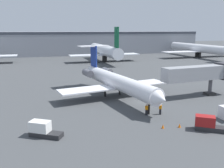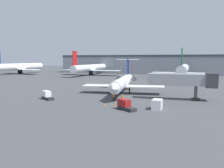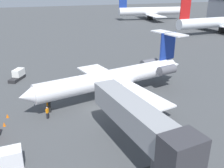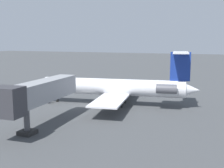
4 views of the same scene
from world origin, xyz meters
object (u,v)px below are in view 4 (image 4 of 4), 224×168
object	(u,v)px
ground_crew_loader	(57,97)
traffic_cone_mid	(25,99)
baggage_tug_trailing	(5,99)
regional_jet	(117,87)
traffic_cone_near	(34,97)
baggage_tug_lead	(82,84)
jet_bridge	(36,94)
ground_crew_marshaller	(49,99)

from	to	relation	value
ground_crew_loader	traffic_cone_mid	size ratio (longest dim) A/B	3.07
baggage_tug_trailing	regional_jet	bearing A→B (deg)	108.88
traffic_cone_near	traffic_cone_mid	xyz separation A→B (m)	(2.24, -0.40, 0.00)
baggage_tug_trailing	baggage_tug_lead	bearing A→B (deg)	167.91
jet_bridge	baggage_tug_trailing	distance (m)	17.97
ground_crew_loader	traffic_cone_near	size ratio (longest dim) A/B	3.07
baggage_tug_trailing	ground_crew_loader	bearing A→B (deg)	123.53
traffic_cone_near	regional_jet	bearing A→B (deg)	94.38
ground_crew_loader	baggage_tug_lead	distance (m)	15.63
ground_crew_marshaller	jet_bridge	bearing A→B (deg)	29.75
ground_crew_marshaller	traffic_cone_near	xyz separation A→B (m)	(-2.26, -5.03, -0.58)
ground_crew_loader	baggage_tug_lead	xyz separation A→B (m)	(-15.28, -3.27, -0.02)
ground_crew_loader	traffic_cone_mid	world-z (taller)	ground_crew_loader
jet_bridge	traffic_cone_near	size ratio (longest dim) A/B	27.81
ground_crew_marshaller	traffic_cone_near	distance (m)	5.55
ground_crew_marshaller	ground_crew_loader	distance (m)	2.18
traffic_cone_mid	jet_bridge	bearing A→B (deg)	44.88
traffic_cone_near	traffic_cone_mid	size ratio (longest dim) A/B	1.00
jet_bridge	baggage_tug_trailing	size ratio (longest dim) A/B	3.75
regional_jet	baggage_tug_lead	world-z (taller)	regional_jet
ground_crew_marshaller	ground_crew_loader	bearing A→B (deg)	171.17
baggage_tug_lead	traffic_cone_near	xyz separation A→B (m)	(15.17, -2.10, -0.56)
baggage_tug_lead	traffic_cone_mid	size ratio (longest dim) A/B	7.50
baggage_tug_lead	baggage_tug_trailing	size ratio (longest dim) A/B	1.01
baggage_tug_lead	traffic_cone_near	distance (m)	15.32
regional_jet	baggage_tug_trailing	size ratio (longest dim) A/B	7.03
traffic_cone_mid	ground_crew_marshaller	bearing A→B (deg)	89.76
ground_crew_loader	traffic_cone_mid	distance (m)	6.17
traffic_cone_mid	ground_crew_loader	bearing A→B (deg)	110.27
ground_crew_loader	traffic_cone_mid	xyz separation A→B (m)	(2.13, -5.77, -0.58)
regional_jet	ground_crew_loader	xyz separation A→B (m)	(1.38, -11.18, -2.33)
jet_bridge	baggage_tug_trailing	bearing A→B (deg)	-124.04
regional_jet	traffic_cone_mid	world-z (taller)	regional_jet
ground_crew_loader	traffic_cone_near	distance (m)	5.40
ground_crew_loader	baggage_tug_trailing	bearing A→B (deg)	-56.47
jet_bridge	baggage_tug_lead	world-z (taller)	jet_bridge
traffic_cone_mid	regional_jet	bearing A→B (deg)	101.69
baggage_tug_trailing	traffic_cone_mid	size ratio (longest dim) A/B	7.42
ground_crew_marshaller	ground_crew_loader	world-z (taller)	same
traffic_cone_near	ground_crew_marshaller	bearing A→B (deg)	65.78
ground_crew_marshaller	ground_crew_loader	size ratio (longest dim) A/B	1.00
jet_bridge	traffic_cone_near	xyz separation A→B (m)	(-15.01, -12.32, -4.25)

